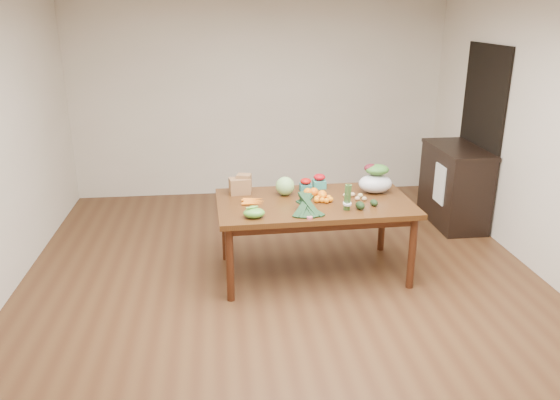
{
  "coord_description": "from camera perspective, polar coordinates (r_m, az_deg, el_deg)",
  "views": [
    {
      "loc": [
        -0.56,
        -4.36,
        2.47
      ],
      "look_at": [
        -0.06,
        0.0,
        0.92
      ],
      "focal_mm": 35.0,
      "sensor_mm": 36.0,
      "label": 1
    }
  ],
  "objects": [
    {
      "name": "mandarin_cluster",
      "position": [
        5.14,
        4.5,
        0.28
      ],
      "size": [
        0.19,
        0.19,
        0.08
      ],
      "primitive_type": null,
      "rotation": [
        0.0,
        0.0,
        0.03
      ],
      "color": "orange",
      "rests_on": "dining_table"
    },
    {
      "name": "avocado_b",
      "position": [
        5.09,
        9.79,
        -0.28
      ],
      "size": [
        0.09,
        0.11,
        0.06
      ],
      "primitive_type": "ellipsoid",
      "rotation": [
        0.0,
        0.0,
        0.3
      ],
      "color": "black",
      "rests_on": "dining_table"
    },
    {
      "name": "potato_e",
      "position": [
        5.22,
        8.8,
        0.13
      ],
      "size": [
        0.05,
        0.04,
        0.04
      ],
      "primitive_type": "ellipsoid",
      "color": "tan",
      "rests_on": "dining_table"
    },
    {
      "name": "kale_bunch",
      "position": [
        4.79,
        2.9,
        -0.65
      ],
      "size": [
        0.33,
        0.41,
        0.16
      ],
      "primitive_type": null,
      "rotation": [
        0.0,
        0.0,
        0.03
      ],
      "color": "black",
      "rests_on": "dining_table"
    },
    {
      "name": "cabinet",
      "position": [
        6.84,
        17.77,
        1.45
      ],
      "size": [
        0.52,
        1.02,
        0.94
      ],
      "primitive_type": "cube",
      "color": "black",
      "rests_on": "floor"
    },
    {
      "name": "dining_table",
      "position": [
        5.3,
        3.52,
        -3.93
      ],
      "size": [
        1.86,
        1.07,
        0.75
      ],
      "primitive_type": "cube",
      "rotation": [
        0.0,
        0.0,
        0.03
      ],
      "color": "#43270F",
      "rests_on": "floor"
    },
    {
      "name": "dish_towel",
      "position": [
        6.58,
        16.33,
        1.62
      ],
      "size": [
        0.02,
        0.28,
        0.45
      ],
      "primitive_type": "cube",
      "color": "white",
      "rests_on": "cabinet"
    },
    {
      "name": "snap_pea_bag",
      "position": [
        4.74,
        -2.73,
        -1.36
      ],
      "size": [
        0.19,
        0.14,
        0.09
      ],
      "primitive_type": "ellipsoid",
      "color": "#629933",
      "rests_on": "dining_table"
    },
    {
      "name": "asparagus_bundle",
      "position": [
        4.91,
        7.07,
        0.29
      ],
      "size": [
        0.08,
        0.12,
        0.26
      ],
      "primitive_type": null,
      "rotation": [
        0.15,
        0.0,
        0.03
      ],
      "color": "#4C7D39",
      "rests_on": "dining_table"
    },
    {
      "name": "potato_a",
      "position": [
        5.29,
        6.85,
        0.51
      ],
      "size": [
        0.05,
        0.04,
        0.04
      ],
      "primitive_type": "ellipsoid",
      "color": "#CDC276",
      "rests_on": "dining_table"
    },
    {
      "name": "paper_bag",
      "position": [
        5.35,
        -4.23,
        1.64
      ],
      "size": [
        0.27,
        0.23,
        0.19
      ],
      "primitive_type": null,
      "rotation": [
        0.0,
        0.0,
        0.03
      ],
      "color": "#9A6645",
      "rests_on": "dining_table"
    },
    {
      "name": "orange_c",
      "position": [
        5.2,
        4.42,
        0.54
      ],
      "size": [
        0.09,
        0.09,
        0.09
      ],
      "primitive_type": "sphere",
      "color": "orange",
      "rests_on": "dining_table"
    },
    {
      "name": "strawberry_basket_a",
      "position": [
        5.43,
        2.69,
        1.47
      ],
      "size": [
        0.12,
        0.12,
        0.1
      ],
      "primitive_type": null,
      "rotation": [
        0.0,
        0.0,
        0.03
      ],
      "color": "red",
      "rests_on": "dining_table"
    },
    {
      "name": "potato_d",
      "position": [
        5.32,
        7.58,
        0.57
      ],
      "size": [
        0.05,
        0.04,
        0.04
      ],
      "primitive_type": "ellipsoid",
      "color": "#DAB47D",
      "rests_on": "dining_table"
    },
    {
      "name": "cabbage",
      "position": [
        5.29,
        0.53,
        1.47
      ],
      "size": [
        0.18,
        0.18,
        0.18
      ],
      "primitive_type": "sphere",
      "color": "#92CA74",
      "rests_on": "dining_table"
    },
    {
      "name": "potato_b",
      "position": [
        5.21,
        8.1,
        0.16
      ],
      "size": [
        0.05,
        0.04,
        0.04
      ],
      "primitive_type": "ellipsoid",
      "color": "tan",
      "rests_on": "dining_table"
    },
    {
      "name": "orange_b",
      "position": [
        5.27,
        3.56,
        0.81
      ],
      "size": [
        0.09,
        0.09,
        0.09
      ],
      "primitive_type": "sphere",
      "color": "#E75C0E",
      "rests_on": "dining_table"
    },
    {
      "name": "doorway_dark",
      "position": [
        6.84,
        20.14,
        6.23
      ],
      "size": [
        0.02,
        1.0,
        2.1
      ],
      "primitive_type": "cube",
      "color": "black",
      "rests_on": "floor"
    },
    {
      "name": "room_walls",
      "position": [
        4.54,
        0.77,
        5.1
      ],
      "size": [
        5.02,
        6.02,
        2.7
      ],
      "color": "silver",
      "rests_on": "floor"
    },
    {
      "name": "potato_c",
      "position": [
        5.29,
        8.39,
        0.47
      ],
      "size": [
        0.05,
        0.05,
        0.04
      ],
      "primitive_type": "ellipsoid",
      "color": "tan",
      "rests_on": "dining_table"
    },
    {
      "name": "carrots",
      "position": [
        5.11,
        -2.75,
        -0.12
      ],
      "size": [
        0.23,
        0.19,
        0.03
      ],
      "primitive_type": null,
      "rotation": [
        0.0,
        0.0,
        0.03
      ],
      "color": "orange",
      "rests_on": "dining_table"
    },
    {
      "name": "orange_a",
      "position": [
        5.27,
        2.92,
        0.81
      ],
      "size": [
        0.08,
        0.08,
        0.08
      ],
      "primitive_type": "sphere",
      "color": "orange",
      "rests_on": "dining_table"
    },
    {
      "name": "floor",
      "position": [
        5.04,
        0.7,
        -9.93
      ],
      "size": [
        6.0,
        6.0,
        0.0
      ],
      "primitive_type": "plane",
      "color": "#53351C",
      "rests_on": "ground"
    },
    {
      "name": "strawberry_basket_b",
      "position": [
        5.54,
        4.13,
        1.86
      ],
      "size": [
        0.13,
        0.13,
        0.11
      ],
      "primitive_type": null,
      "rotation": [
        0.0,
        0.0,
        0.03
      ],
      "color": "red",
      "rests_on": "dining_table"
    },
    {
      "name": "salad_bag",
      "position": [
        5.44,
        9.94,
        2.07
      ],
      "size": [
        0.34,
        0.26,
        0.26
      ],
      "primitive_type": null,
      "rotation": [
        0.0,
        0.0,
        0.03
      ],
      "color": "silver",
      "rests_on": "dining_table"
    },
    {
      "name": "avocado_a",
      "position": [
        4.98,
        8.37,
        -0.57
      ],
      "size": [
        0.1,
        0.13,
        0.07
      ],
      "primitive_type": "ellipsoid",
      "rotation": [
        0.0,
        0.0,
        0.3
      ],
      "color": "black",
      "rests_on": "dining_table"
    }
  ]
}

